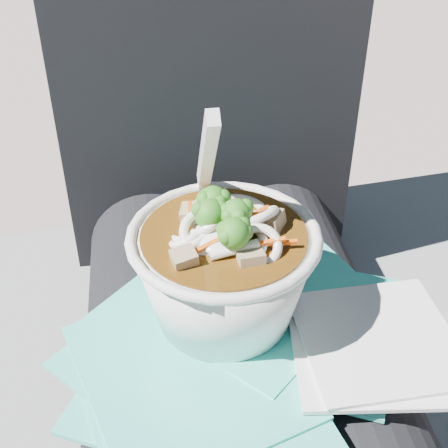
{
  "coord_description": "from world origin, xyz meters",
  "views": [
    {
      "loc": [
        -0.07,
        -0.4,
        1.0
      ],
      "look_at": [
        -0.02,
        0.0,
        0.71
      ],
      "focal_mm": 50.0,
      "sensor_mm": 36.0,
      "label": 1
    }
  ],
  "objects": [
    {
      "name": "person_body",
      "position": [
        -0.0,
        0.09,
        0.55
      ],
      "size": [
        0.34,
        0.94,
        0.99
      ],
      "color": "black",
      "rests_on": "ground"
    },
    {
      "name": "udon_bowl",
      "position": [
        -0.02,
        0.0,
        0.67
      ],
      "size": [
        0.19,
        0.19,
        0.2
      ],
      "color": "silver",
      "rests_on": "plastic_bag"
    },
    {
      "name": "stone_ledge",
      "position": [
        0.0,
        0.15,
        0.23
      ],
      "size": [
        1.05,
        0.61,
        0.45
      ],
      "primitive_type": "cube",
      "rotation": [
        0.0,
        0.0,
        0.11
      ],
      "color": "slate",
      "rests_on": "ground"
    },
    {
      "name": "plastic_bag",
      "position": [
        -0.02,
        -0.02,
        0.6
      ],
      "size": [
        0.33,
        0.35,
        0.02
      ],
      "color": "#2EC1AD",
      "rests_on": "lap"
    },
    {
      "name": "lap",
      "position": [
        0.0,
        0.0,
        0.52
      ],
      "size": [
        0.3,
        0.48,
        0.14
      ],
      "color": "black",
      "rests_on": "stone_ledge"
    },
    {
      "name": "napkins",
      "position": [
        0.1,
        -0.06,
        0.62
      ],
      "size": [
        0.14,
        0.14,
        0.01
      ],
      "color": "white",
      "rests_on": "plastic_bag"
    }
  ]
}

